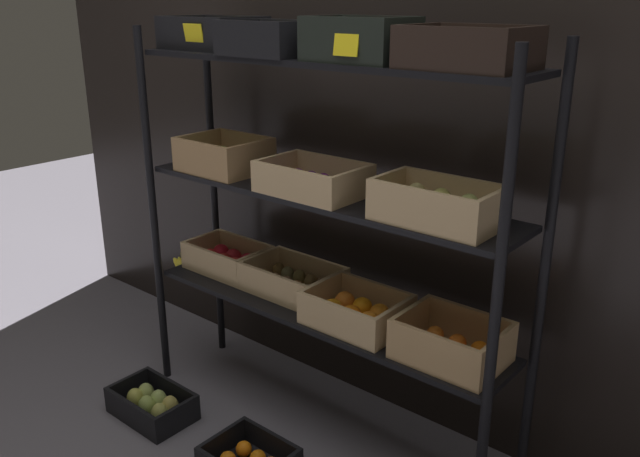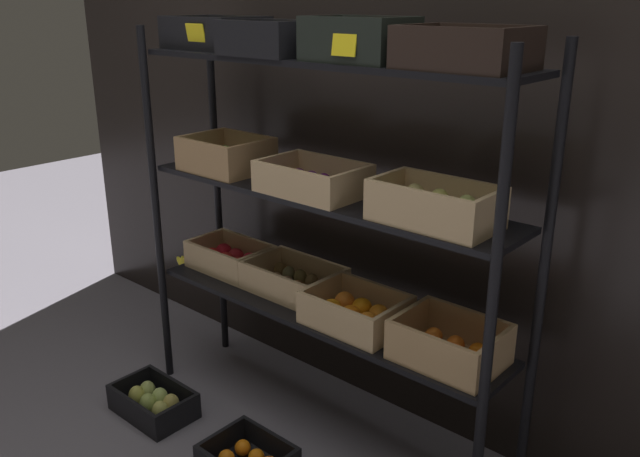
# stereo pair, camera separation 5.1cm
# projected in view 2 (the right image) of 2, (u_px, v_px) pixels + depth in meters

# --- Properties ---
(ground_plane) EXTENTS (10.00, 10.00, 0.00)m
(ground_plane) POSITION_uv_depth(u_px,v_px,m) (320.00, 424.00, 2.63)
(ground_plane) COLOR slate
(storefront_wall) EXTENTS (3.92, 0.12, 2.44)m
(storefront_wall) POSITION_uv_depth(u_px,v_px,m) (384.00, 107.00, 2.49)
(storefront_wall) COLOR black
(storefront_wall) RESTS_ON ground_plane
(display_rack) EXTENTS (1.65, 0.36, 1.56)m
(display_rack) POSITION_uv_depth(u_px,v_px,m) (318.00, 192.00, 2.31)
(display_rack) COLOR black
(display_rack) RESTS_ON ground_plane
(crate_ground_pear) EXTENTS (0.34, 0.22, 0.11)m
(crate_ground_pear) POSITION_uv_depth(u_px,v_px,m) (154.00, 402.00, 2.69)
(crate_ground_pear) COLOR black
(crate_ground_pear) RESTS_ON ground_plane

